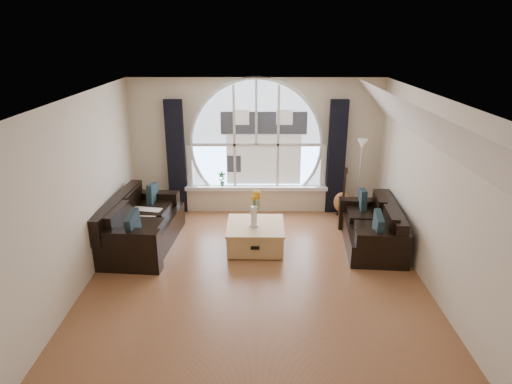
% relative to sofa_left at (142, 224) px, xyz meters
% --- Properties ---
extents(ground, '(5.00, 5.50, 0.01)m').
position_rel_sofa_left_xyz_m(ground, '(1.96, -1.06, -0.40)').
color(ground, brown).
rests_on(ground, ground).
extents(ceiling, '(5.00, 5.50, 0.01)m').
position_rel_sofa_left_xyz_m(ceiling, '(1.96, -1.06, 2.30)').
color(ceiling, silver).
rests_on(ceiling, ground).
extents(wall_back, '(5.00, 0.01, 2.70)m').
position_rel_sofa_left_xyz_m(wall_back, '(1.96, 1.69, 0.95)').
color(wall_back, beige).
rests_on(wall_back, ground).
extents(wall_front, '(5.00, 0.01, 2.70)m').
position_rel_sofa_left_xyz_m(wall_front, '(1.96, -3.81, 0.95)').
color(wall_front, beige).
rests_on(wall_front, ground).
extents(wall_left, '(0.01, 5.50, 2.70)m').
position_rel_sofa_left_xyz_m(wall_left, '(-0.54, -1.06, 0.95)').
color(wall_left, beige).
rests_on(wall_left, ground).
extents(wall_right, '(0.01, 5.50, 2.70)m').
position_rel_sofa_left_xyz_m(wall_right, '(4.46, -1.06, 0.95)').
color(wall_right, beige).
rests_on(wall_right, ground).
extents(attic_slope, '(0.92, 5.50, 0.72)m').
position_rel_sofa_left_xyz_m(attic_slope, '(4.16, -1.06, 1.95)').
color(attic_slope, silver).
rests_on(attic_slope, ground).
extents(arched_window, '(2.60, 0.06, 2.15)m').
position_rel_sofa_left_xyz_m(arched_window, '(1.96, 1.66, 1.23)').
color(arched_window, silver).
rests_on(arched_window, wall_back).
extents(window_sill, '(2.90, 0.22, 0.08)m').
position_rel_sofa_left_xyz_m(window_sill, '(1.96, 1.59, 0.11)').
color(window_sill, white).
rests_on(window_sill, wall_back).
extents(window_frame, '(2.76, 0.08, 2.15)m').
position_rel_sofa_left_xyz_m(window_frame, '(1.96, 1.63, 1.23)').
color(window_frame, white).
rests_on(window_frame, wall_back).
extents(neighbor_house, '(1.70, 0.02, 1.50)m').
position_rel_sofa_left_xyz_m(neighbor_house, '(2.11, 1.64, 1.10)').
color(neighbor_house, silver).
rests_on(neighbor_house, wall_back).
extents(curtain_left, '(0.35, 0.12, 2.30)m').
position_rel_sofa_left_xyz_m(curtain_left, '(0.36, 1.57, 0.75)').
color(curtain_left, black).
rests_on(curtain_left, ground).
extents(curtain_right, '(0.35, 0.12, 2.30)m').
position_rel_sofa_left_xyz_m(curtain_right, '(3.56, 1.57, 0.75)').
color(curtain_right, black).
rests_on(curtain_right, ground).
extents(sofa_left, '(1.16, 2.05, 0.88)m').
position_rel_sofa_left_xyz_m(sofa_left, '(0.00, 0.00, 0.00)').
color(sofa_left, black).
rests_on(sofa_left, ground).
extents(sofa_right, '(0.99, 1.77, 0.76)m').
position_rel_sofa_left_xyz_m(sofa_right, '(3.95, -0.01, 0.00)').
color(sofa_right, black).
rests_on(sofa_right, ground).
extents(coffee_chest, '(0.97, 0.97, 0.47)m').
position_rel_sofa_left_xyz_m(coffee_chest, '(1.95, -0.10, -0.16)').
color(coffee_chest, '#B2884B').
rests_on(coffee_chest, ground).
extents(throw_blanket, '(0.65, 0.65, 0.10)m').
position_rel_sofa_left_xyz_m(throw_blanket, '(-0.02, 0.09, 0.10)').
color(throw_blanket, silver).
rests_on(throw_blanket, sofa_left).
extents(vase_flowers, '(0.24, 0.24, 0.70)m').
position_rel_sofa_left_xyz_m(vase_flowers, '(1.93, -0.14, 0.42)').
color(vase_flowers, white).
rests_on(vase_flowers, coffee_chest).
extents(floor_lamp, '(0.24, 0.24, 1.60)m').
position_rel_sofa_left_xyz_m(floor_lamp, '(3.98, 1.24, 0.40)').
color(floor_lamp, '#B2B2B2').
rests_on(floor_lamp, ground).
extents(guitar, '(0.41, 0.33, 1.06)m').
position_rel_sofa_left_xyz_m(guitar, '(3.69, 1.29, 0.13)').
color(guitar, '#945D30').
rests_on(guitar, ground).
extents(potted_plant, '(0.17, 0.12, 0.30)m').
position_rel_sofa_left_xyz_m(potted_plant, '(1.26, 1.59, 0.30)').
color(potted_plant, '#1E6023').
rests_on(potted_plant, window_sill).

